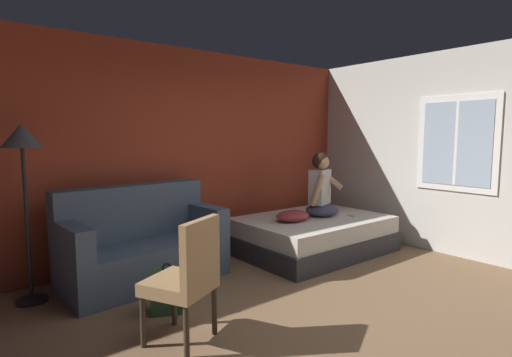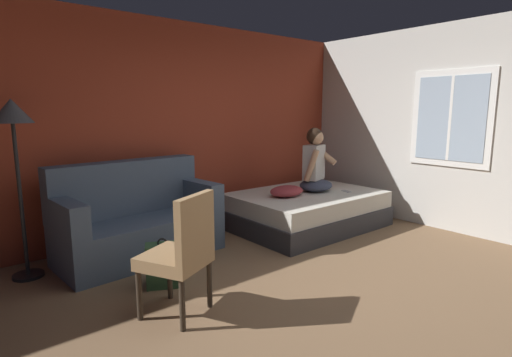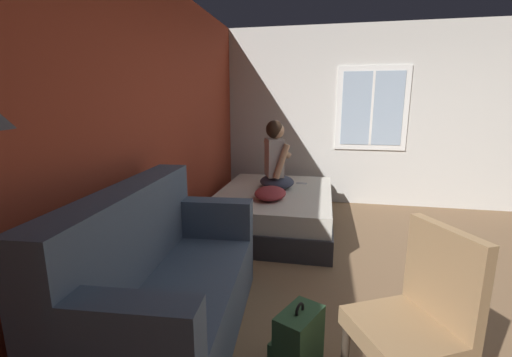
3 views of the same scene
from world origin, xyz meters
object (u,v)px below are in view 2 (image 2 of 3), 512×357
backpack (163,266)px  floor_lamp (13,129)px  throw_pillow (287,191)px  person_seated (315,166)px  cell_phone (346,191)px  couch (137,221)px  bed (307,210)px  side_chair (182,251)px

backpack → floor_lamp: 1.85m
backpack → throw_pillow: throw_pillow is taller
person_seated → backpack: bearing=-169.0°
person_seated → cell_phone: size_ratio=6.08×
couch → throw_pillow: bearing=-12.4°
backpack → cell_phone: size_ratio=3.18×
bed → floor_lamp: bearing=171.0°
bed → floor_lamp: size_ratio=1.18×
throw_pillow → cell_phone: bearing=-19.4°
side_chair → person_seated: size_ratio=1.12×
cell_phone → floor_lamp: 3.99m
side_chair → floor_lamp: floor_lamp is taller
throw_pillow → cell_phone: 0.91m
side_chair → couch: bearing=80.0°
side_chair → person_seated: (2.69, 1.09, 0.30)m
couch → throw_pillow: (1.87, -0.41, 0.16)m
person_seated → cell_phone: person_seated is taller
side_chair → cell_phone: bearing=14.5°
cell_phone → side_chair: bearing=22.8°
backpack → cell_phone: 2.88m
bed → throw_pillow: throw_pillow is taller
throw_pillow → cell_phone: size_ratio=3.33×
bed → person_seated: (0.17, 0.02, 0.60)m
throw_pillow → cell_phone: throw_pillow is taller
side_chair → throw_pillow: 2.39m
backpack → bed: bearing=11.4°
couch → cell_phone: 2.82m
backpack → throw_pillow: size_ratio=0.95×
floor_lamp → person_seated: bearing=-8.2°
throw_pillow → floor_lamp: floor_lamp is taller
bed → person_seated: person_seated is taller
throw_pillow → side_chair: bearing=-153.3°
side_chair → floor_lamp: 2.00m
person_seated → floor_lamp: bearing=171.8°
couch → person_seated: (2.43, -0.39, 0.44)m
couch → side_chair: couch is taller
couch → backpack: 0.93m
couch → backpack: bearing=-98.9°
side_chair → throw_pillow: size_ratio=2.04×
floor_lamp → side_chair: bearing=-63.2°
person_seated → throw_pillow: size_ratio=1.82×
bed → couch: 2.30m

